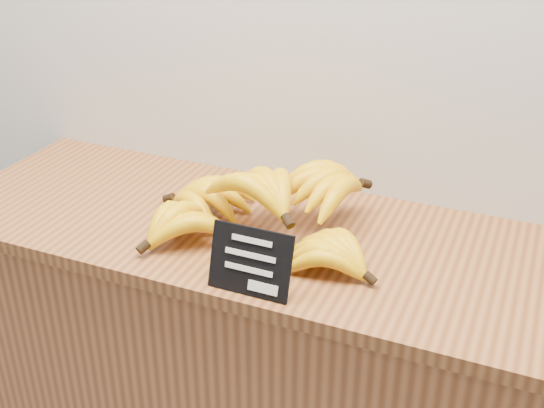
{
  "coord_description": "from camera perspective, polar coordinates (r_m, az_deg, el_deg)",
  "views": [
    {
      "loc": [
        0.29,
        1.57,
        1.66
      ],
      "look_at": [
        -0.2,
        2.7,
        1.02
      ],
      "focal_mm": 45.0,
      "sensor_mm": 36.0,
      "label": 1
    }
  ],
  "objects": [
    {
      "name": "counter",
      "position": [
        1.75,
        0.67,
        -16.05
      ],
      "size": [
        1.38,
        0.5,
        0.9
      ],
      "primitive_type": "cube",
      "color": "#A26034",
      "rests_on": "ground"
    },
    {
      "name": "banana_pile",
      "position": [
        1.44,
        -1.3,
        -0.25
      ],
      "size": [
        0.55,
        0.38,
        0.13
      ],
      "color": "#EDBB09",
      "rests_on": "counter_top"
    },
    {
      "name": "chalkboard_sign",
      "position": [
        1.25,
        -1.84,
        -4.84
      ],
      "size": [
        0.16,
        0.04,
        0.12
      ],
      "primitive_type": "cube",
      "rotation": [
        -0.3,
        0.0,
        0.0
      ],
      "color": "black",
      "rests_on": "counter_top"
    },
    {
      "name": "counter_top",
      "position": [
        1.47,
        0.77,
        -2.8
      ],
      "size": [
        1.56,
        0.54,
        0.03
      ],
      "primitive_type": "cube",
      "color": "brown",
      "rests_on": "counter"
    }
  ]
}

